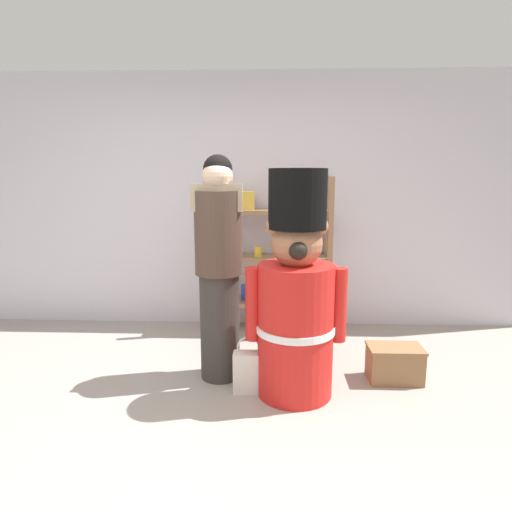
% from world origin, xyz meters
% --- Properties ---
extents(ground_plane, '(6.40, 6.40, 0.00)m').
position_xyz_m(ground_plane, '(0.00, 0.00, 0.00)').
color(ground_plane, '#9E9389').
extents(back_wall, '(6.40, 0.12, 2.60)m').
position_xyz_m(back_wall, '(0.00, 2.20, 1.30)').
color(back_wall, silver).
rests_on(back_wall, ground_plane).
extents(merchandise_shelf, '(1.18, 0.35, 1.57)m').
position_xyz_m(merchandise_shelf, '(0.46, 1.98, 0.80)').
color(merchandise_shelf, '#93704C').
rests_on(merchandise_shelf, ground_plane).
extents(teddy_bear_guard, '(0.72, 0.56, 1.62)m').
position_xyz_m(teddy_bear_guard, '(0.63, 0.62, 0.71)').
color(teddy_bear_guard, red).
rests_on(teddy_bear_guard, ground_plane).
extents(person_shopper, '(0.38, 0.36, 1.73)m').
position_xyz_m(person_shopper, '(0.05, 0.87, 0.90)').
color(person_shopper, '#38332D').
rests_on(person_shopper, ground_plane).
extents(shopping_bag, '(0.22, 0.12, 0.43)m').
position_xyz_m(shopping_bag, '(0.29, 0.61, 0.16)').
color(shopping_bag, silver).
rests_on(shopping_bag, ground_plane).
extents(display_crate, '(0.42, 0.26, 0.27)m').
position_xyz_m(display_crate, '(1.42, 0.85, 0.14)').
color(display_crate, olive).
rests_on(display_crate, ground_plane).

